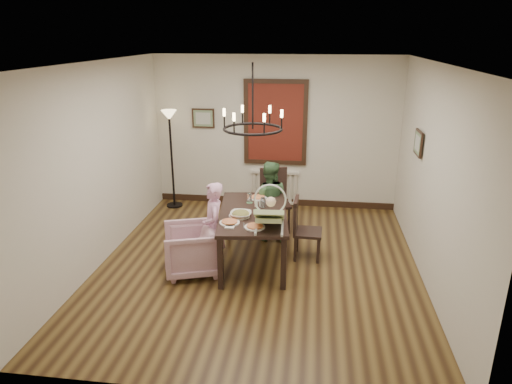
% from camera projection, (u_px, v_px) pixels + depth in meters
% --- Properties ---
extents(room_shell, '(4.51, 5.00, 2.81)m').
position_uv_depth(room_shell, '(262.00, 164.00, 6.42)').
color(room_shell, brown).
rests_on(room_shell, ground).
extents(dining_table, '(1.12, 1.75, 0.77)m').
position_uv_depth(dining_table, '(253.00, 217.00, 6.44)').
color(dining_table, black).
rests_on(dining_table, room_shell).
extents(chair_far, '(0.57, 0.57, 1.04)m').
position_uv_depth(chair_far, '(276.00, 201.00, 7.56)').
color(chair_far, black).
rests_on(chair_far, room_shell).
extents(chair_right, '(0.42, 0.42, 0.92)m').
position_uv_depth(chair_right, '(308.00, 229.00, 6.63)').
color(chair_right, black).
rests_on(chair_right, room_shell).
extents(armchair, '(0.93, 0.92, 0.67)m').
position_uv_depth(armchair, '(192.00, 249.00, 6.26)').
color(armchair, '#E3ADC4').
rests_on(armchair, room_shell).
extents(elderly_woman, '(0.35, 0.44, 1.05)m').
position_uv_depth(elderly_woman, '(214.00, 234.00, 6.29)').
color(elderly_woman, '#E19EC5').
rests_on(elderly_woman, room_shell).
extents(seated_man, '(0.53, 0.42, 1.07)m').
position_uv_depth(seated_man, '(269.00, 207.00, 7.23)').
color(seated_man, '#40673D').
rests_on(seated_man, room_shell).
extents(baby_bouncer, '(0.47, 0.63, 0.40)m').
position_uv_depth(baby_bouncer, '(270.00, 213.00, 5.82)').
color(baby_bouncer, beige).
rests_on(baby_bouncer, dining_table).
extents(salad_bowl, '(0.35, 0.35, 0.09)m').
position_uv_depth(salad_bowl, '(241.00, 214.00, 6.21)').
color(salad_bowl, white).
rests_on(salad_bowl, dining_table).
extents(pizza_platter, '(0.29, 0.29, 0.04)m').
position_uv_depth(pizza_platter, '(239.00, 215.00, 6.23)').
color(pizza_platter, tan).
rests_on(pizza_platter, dining_table).
extents(drinking_glass, '(0.07, 0.07, 0.13)m').
position_uv_depth(drinking_glass, '(263.00, 203.00, 6.54)').
color(drinking_glass, silver).
rests_on(drinking_glass, dining_table).
extents(window_blinds, '(1.00, 0.03, 1.40)m').
position_uv_depth(window_blinds, '(275.00, 123.00, 8.31)').
color(window_blinds, maroon).
rests_on(window_blinds, room_shell).
extents(radiator, '(0.92, 0.12, 0.62)m').
position_uv_depth(radiator, '(275.00, 187.00, 8.74)').
color(radiator, silver).
rests_on(radiator, room_shell).
extents(picture_back, '(0.42, 0.03, 0.36)m').
position_uv_depth(picture_back, '(203.00, 118.00, 8.47)').
color(picture_back, black).
rests_on(picture_back, room_shell).
extents(picture_right, '(0.03, 0.42, 0.36)m').
position_uv_depth(picture_right, '(418.00, 143.00, 6.56)').
color(picture_right, black).
rests_on(picture_right, room_shell).
extents(floor_lamp, '(0.30, 0.30, 1.80)m').
position_uv_depth(floor_lamp, '(172.00, 161.00, 8.49)').
color(floor_lamp, black).
rests_on(floor_lamp, room_shell).
extents(chandelier, '(0.80, 0.80, 0.04)m').
position_uv_depth(chandelier, '(253.00, 129.00, 6.02)').
color(chandelier, black).
rests_on(chandelier, room_shell).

